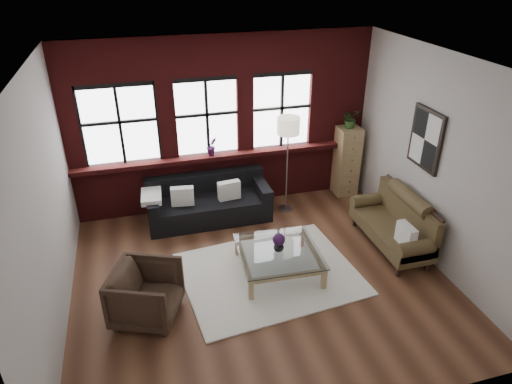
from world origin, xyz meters
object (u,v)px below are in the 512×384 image
object	(u,v)px
vase	(279,246)
floor_lamp	(287,162)
vintage_settee	(392,223)
armchair	(146,294)
dark_sofa	(209,200)
drawer_chest	(346,161)
coffee_table	(278,261)

from	to	relation	value
vase	floor_lamp	world-z (taller)	floor_lamp
floor_lamp	vintage_settee	bearing A→B (deg)	-52.41
vintage_settee	vase	size ratio (longest dim) A/B	10.53
armchair	vintage_settee	bearing A→B (deg)	-58.89
dark_sofa	drawer_chest	bearing A→B (deg)	5.86
coffee_table	vintage_settee	bearing A→B (deg)	4.45
armchair	coffee_table	xyz separation A→B (m)	(1.99, 0.45, -0.19)
dark_sofa	vase	world-z (taller)	dark_sofa
vintage_settee	armchair	size ratio (longest dim) A/B	2.04
floor_lamp	drawer_chest	bearing A→B (deg)	13.86
floor_lamp	dark_sofa	bearing A→B (deg)	178.23
coffee_table	floor_lamp	bearing A→B (deg)	67.81
coffee_table	vase	distance (m)	0.28
coffee_table	drawer_chest	size ratio (longest dim) A/B	0.86
armchair	drawer_chest	distance (m)	4.85
coffee_table	vase	size ratio (longest dim) A/B	7.34
floor_lamp	vase	bearing A→B (deg)	-112.19
dark_sofa	coffee_table	bearing A→B (deg)	-68.06
dark_sofa	vintage_settee	xyz separation A→B (m)	(2.74, -1.69, 0.06)
dark_sofa	floor_lamp	world-z (taller)	floor_lamp
drawer_chest	vintage_settee	bearing A→B (deg)	-93.00
coffee_table	floor_lamp	distance (m)	2.10
coffee_table	armchair	bearing A→B (deg)	-167.15
armchair	coffee_table	bearing A→B (deg)	-54.74
drawer_chest	floor_lamp	world-z (taller)	floor_lamp
vintage_settee	armchair	bearing A→B (deg)	-171.31
dark_sofa	coffee_table	xyz separation A→B (m)	(0.74, -1.84, -0.21)
drawer_chest	dark_sofa	bearing A→B (deg)	-174.14
armchair	coffee_table	size ratio (longest dim) A/B	0.70
vintage_settee	coffee_table	xyz separation A→B (m)	(-1.99, -0.16, -0.27)
vintage_settee	armchair	world-z (taller)	vintage_settee
vintage_settee	drawer_chest	distance (m)	1.99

